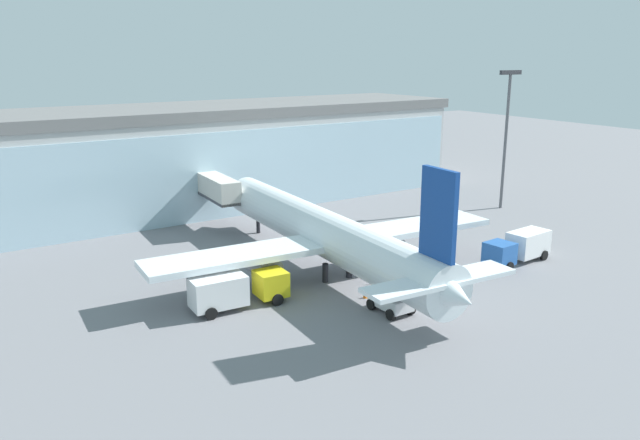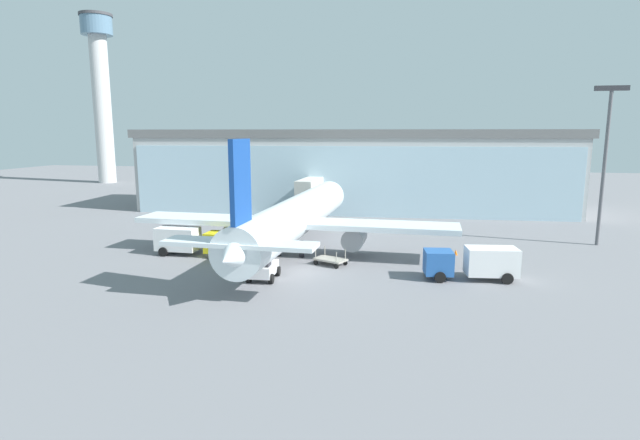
{
  "view_description": "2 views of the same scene",
  "coord_description": "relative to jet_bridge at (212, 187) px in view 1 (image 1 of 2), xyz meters",
  "views": [
    {
      "loc": [
        -28.32,
        -36.27,
        18.17
      ],
      "look_at": [
        -1.73,
        8.02,
        4.39
      ],
      "focal_mm": 35.0,
      "sensor_mm": 36.0,
      "label": 1
    },
    {
      "loc": [
        9.6,
        -40.25,
        11.75
      ],
      "look_at": [
        0.16,
        9.13,
        2.89
      ],
      "focal_mm": 28.0,
      "sensor_mm": 36.0,
      "label": 2
    }
  ],
  "objects": [
    {
      "name": "apron_light_mast",
      "position": [
        32.9,
        -10.93,
        5.65
      ],
      "size": [
        3.2,
        0.4,
        16.37
      ],
      "color": "#59595E",
      "rests_on": "ground"
    },
    {
      "name": "jet_bridge",
      "position": [
        0.0,
        0.0,
        0.0
      ],
      "size": [
        2.56,
        11.41,
        5.6
      ],
      "rotation": [
        0.0,
        0.0,
        1.54
      ],
      "color": "beige",
      "rests_on": "ground"
    },
    {
      "name": "baggage_cart",
      "position": [
        6.57,
        -24.2,
        -3.72
      ],
      "size": [
        3.21,
        2.63,
        1.5
      ],
      "rotation": [
        0.0,
        0.0,
        2.71
      ],
      "color": "#9E998C",
      "rests_on": "ground"
    },
    {
      "name": "fuel_truck",
      "position": [
        18.68,
        -26.44,
        -2.75
      ],
      "size": [
        7.51,
        3.21,
        2.65
      ],
      "rotation": [
        0.0,
        0.0,
        3.26
      ],
      "color": "#2659A5",
      "rests_on": "ground"
    },
    {
      "name": "terminal_building",
      "position": [
        4.2,
        9.91,
        1.86
      ],
      "size": [
        65.51,
        19.52,
        12.15
      ],
      "rotation": [
        0.0,
        0.0,
        0.05
      ],
      "color": "#ACACAC",
      "rests_on": "ground"
    },
    {
      "name": "safety_cone_nose",
      "position": [
        1.93,
        -26.37,
        -3.95
      ],
      "size": [
        0.36,
        0.36,
        0.55
      ],
      "primitive_type": "cone",
      "color": "orange",
      "rests_on": "ground"
    },
    {
      "name": "airplane",
      "position": [
        2.3,
        -19.84,
        -0.76
      ],
      "size": [
        31.56,
        36.53,
        11.31
      ],
      "rotation": [
        0.0,
        0.0,
        1.54
      ],
      "color": "white",
      "rests_on": "ground"
    },
    {
      "name": "pushback_tug",
      "position": [
        1.98,
        -29.64,
        -3.25
      ],
      "size": [
        2.26,
        3.26,
        2.3
      ],
      "rotation": [
        0.0,
        0.0,
        1.61
      ],
      "color": "silver",
      "rests_on": "ground"
    },
    {
      "name": "catering_truck",
      "position": [
        -7.34,
        -23.03,
        -2.75
      ],
      "size": [
        7.34,
        2.63,
        2.65
      ],
      "rotation": [
        0.0,
        0.0,
        6.26
      ],
      "color": "yellow",
      "rests_on": "ground"
    },
    {
      "name": "safety_cone_wingtip",
      "position": [
        17.91,
        -18.26,
        -3.95
      ],
      "size": [
        0.36,
        0.36,
        0.55
      ],
      "primitive_type": "cone",
      "color": "orange",
      "rests_on": "ground"
    },
    {
      "name": "ground",
      "position": [
        4.2,
        -26.73,
        -4.22
      ],
      "size": [
        240.0,
        240.0,
        0.0
      ],
      "primitive_type": "plane",
      "color": "slate"
    }
  ]
}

